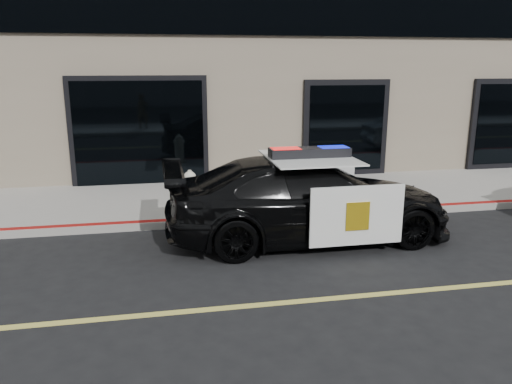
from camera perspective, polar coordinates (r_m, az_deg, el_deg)
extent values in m
plane|color=black|center=(6.78, -5.75, -13.27)|extent=(120.00, 120.00, 0.00)
cube|color=gray|center=(11.66, -8.14, -1.00)|extent=(60.00, 3.50, 0.15)
imported|color=black|center=(9.15, 6.00, -0.79)|extent=(2.16, 5.22, 1.51)
cube|color=white|center=(8.35, 11.48, -2.68)|extent=(1.61, 0.04, 1.01)
cube|color=white|center=(10.31, 6.93, 0.76)|extent=(1.61, 0.04, 1.01)
cube|color=white|center=(8.98, 6.13, 3.94)|extent=(1.52, 1.82, 0.03)
cube|color=gold|center=(8.32, 11.56, -2.74)|extent=(0.40, 0.01, 0.48)
cube|color=black|center=(8.97, 6.14, 4.50)|extent=(1.45, 0.38, 0.18)
cube|color=red|center=(8.85, 3.41, 4.50)|extent=(0.51, 0.33, 0.16)
cube|color=#0C19CC|center=(9.10, 8.81, 4.64)|extent=(0.51, 0.33, 0.16)
cylinder|color=beige|center=(10.55, -7.45, -1.96)|extent=(0.40, 0.40, 0.09)
cylinder|color=beige|center=(10.46, -7.51, -0.27)|extent=(0.29, 0.29, 0.55)
cylinder|color=beige|center=(10.39, -7.56, 1.32)|extent=(0.34, 0.34, 0.07)
sphere|color=beige|center=(10.37, -7.57, 1.68)|extent=(0.25, 0.25, 0.25)
cylinder|color=beige|center=(10.35, -7.59, 2.28)|extent=(0.08, 0.08, 0.08)
cylinder|color=beige|center=(10.62, -7.58, 0.38)|extent=(0.14, 0.13, 0.14)
cylinder|color=beige|center=(10.26, -7.46, -0.11)|extent=(0.14, 0.13, 0.14)
cylinder|color=beige|center=(10.25, -7.43, -0.58)|extent=(0.19, 0.15, 0.19)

